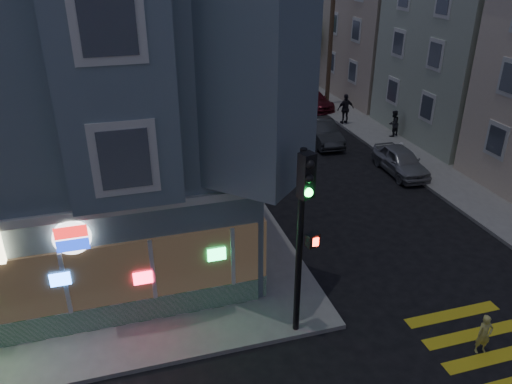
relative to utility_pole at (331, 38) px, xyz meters
name	(u,v)px	position (x,y,z in m)	size (l,w,h in m)	color
sidewalk_ne	(464,97)	(11.00, -1.00, -4.72)	(24.00, 42.00, 0.15)	gray
corner_building	(21,88)	(-18.00, -13.02, 1.02)	(14.60, 14.60, 11.40)	slate
row_house_b	(507,43)	(7.50, -8.00, 0.60)	(12.00, 8.60, 10.50)	#AEBAA1
row_house_c	(418,33)	(7.50, 1.00, -0.15)	(12.00, 8.60, 9.00)	#BFB094
row_house_d	(362,9)	(7.50, 10.00, 0.60)	(12.00, 8.60, 10.50)	#9C99A8
utility_pole	(331,38)	(0.00, 0.00, 0.00)	(2.20, 0.30, 9.00)	#4C3826
street_tree_near	(301,37)	(0.20, 6.00, -0.86)	(3.00, 3.00, 5.30)	#4C3826
street_tree_far	(271,24)	(0.20, 14.00, -0.86)	(3.00, 3.00, 5.30)	#4C3826
running_child	(484,334)	(-5.73, -23.93, -4.18)	(0.45, 0.30, 1.24)	#C7C265
pedestrian_a	(393,123)	(1.00, -7.46, -3.86)	(0.76, 0.59, 1.57)	black
pedestrian_b	(346,109)	(-0.70, -4.45, -3.69)	(1.12, 0.47, 1.91)	#242229
parked_car_a	(401,161)	(-1.30, -12.16, -4.13)	(1.58, 3.92, 1.34)	#9B9EA2
parked_car_b	(322,132)	(-3.40, -6.96, -4.11)	(1.45, 4.17, 1.37)	#333538
parked_car_c	(311,99)	(-1.30, -0.20, -4.16)	(1.80, 4.42, 1.28)	maroon
parked_car_d	(281,78)	(-1.30, 6.43, -4.14)	(2.19, 4.75, 1.32)	gray
traffic_signal	(304,217)	(-10.48, -21.84, -0.77)	(0.72, 0.64, 5.73)	black
fire_hydrant	(401,149)	(-0.26, -10.47, -4.23)	(0.45, 0.26, 0.79)	white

